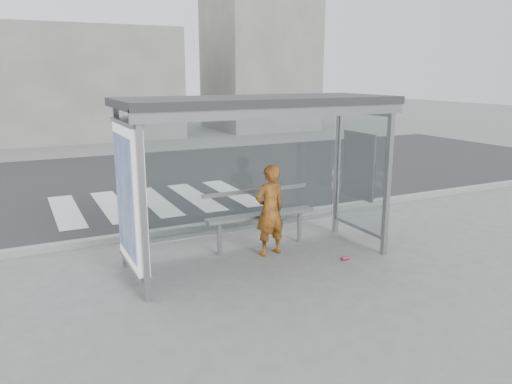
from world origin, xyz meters
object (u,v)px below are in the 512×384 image
(bus_shelter, at_px, (235,140))
(person, at_px, (270,210))
(soda_can, at_px, (345,258))
(bench, at_px, (260,215))

(bus_shelter, height_order, person, bus_shelter)
(soda_can, bearing_deg, person, 140.25)
(bus_shelter, bearing_deg, soda_can, -23.48)
(bus_shelter, relative_size, soda_can, 33.70)
(bus_shelter, xyz_separation_m, soda_can, (1.63, -0.71, -1.95))
(bench, xyz_separation_m, soda_can, (0.97, -1.14, -0.57))
(person, relative_size, bench, 0.77)
(person, bearing_deg, bench, -96.14)
(person, height_order, soda_can, person)
(bus_shelter, distance_m, person, 1.39)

